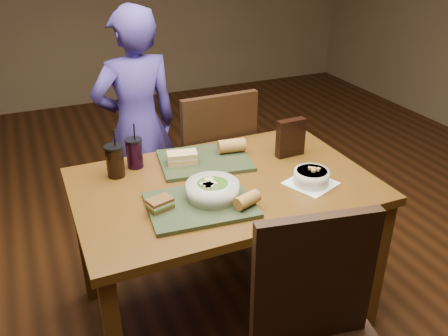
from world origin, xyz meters
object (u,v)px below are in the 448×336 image
Objects in this scene: sandwich_near at (160,204)px; cup_cola at (115,161)px; dining_table at (224,200)px; chair_far at (213,163)px; diner at (138,127)px; baguette_near at (247,200)px; tray_near at (200,205)px; cup_berry at (134,153)px; sandwich_far at (182,158)px; chip_bag at (291,138)px; soup_bowl at (311,177)px; salad_bowl at (213,189)px; baguette_far at (232,146)px; tray_far at (205,160)px.

cup_cola is at bearing 104.06° from sandwich_near.
chair_far is (0.18, 0.57, -0.11)m from dining_table.
diner is 12.93× the size of baguette_near.
tray_near is 0.16m from sandwich_near.
cup_berry is at bearing 119.93° from baguette_near.
sandwich_far reaches higher than tray_near.
chair_far is at bearing 114.74° from chip_bag.
chip_bag is at bearing 78.03° from soup_bowl.
dining_table is at bearing 50.06° from salad_bowl.
sandwich_far is at bearing -130.03° from chair_far.
tray_near is at bearing -156.75° from chip_bag.
baguette_far is 0.57m from cup_cola.
dining_table is 0.31m from baguette_far.
chair_far is 0.58m from chip_bag.
sandwich_far is at bearing 118.71° from dining_table.
tray_far is at bearing 89.95° from baguette_near.
cup_cola is at bearing 122.62° from tray_near.
cup_berry is (0.10, 0.06, -0.00)m from cup_cola.
cup_berry reaches higher than tray_near.
dining_table is at bearing -43.21° from cup_berry.
sandwich_far is 0.48m from baguette_near.
diner is at bearing 115.47° from soup_bowl.
sandwich_far is at bearing 140.45° from soup_bowl.
salad_bowl reaches higher than tray_far.
cup_cola reaches higher than tray_near.
chip_bag reaches higher than sandwich_near.
chair_far reaches higher than sandwich_near.
baguette_far is at bearing 55.61° from salad_bowl.
chair_far is at bearing 67.85° from salad_bowl.
chair_far reaches higher than baguette_near.
cup_berry is at bearing 136.79° from dining_table.
soup_bowl is 1.12× the size of cup_berry.
baguette_far is 0.57× the size of cup_cola.
sandwich_near reaches higher than dining_table.
salad_bowl is 0.16m from baguette_near.
diner is 12.84× the size of sandwich_near.
dining_table is 3.10× the size of tray_far.
tray_near and tray_far have the same top height.
diner is (-0.34, 0.33, 0.15)m from chair_far.
chip_bag is (0.41, 0.37, 0.05)m from baguette_near.
diner is at bearing 75.41° from cup_berry.
cup_cola is (-0.42, 0.49, 0.03)m from baguette_near.
dining_table is at bearing -61.29° from sandwich_far.
cup_berry is (-0.20, 0.09, 0.03)m from sandwich_far.
tray_far is 3.87× the size of baguette_near.
dining_table is 8.58× the size of sandwich_far.
baguette_near is at bearing -60.07° from cup_berry.
soup_bowl is at bearing 109.21° from diner.
diner is at bearing 89.80° from tray_near.
baguette_far is at bearing -7.99° from cup_berry.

